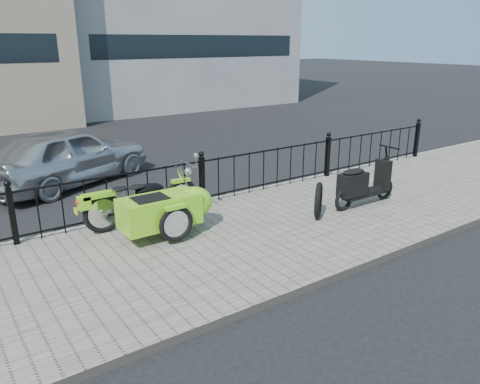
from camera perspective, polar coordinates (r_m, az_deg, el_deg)
ground at (r=8.55m, az=-0.11°, el=-4.47°), size 120.00×120.00×0.00m
sidewalk at (r=8.15m, az=1.90°, el=-5.19°), size 30.00×3.80×0.12m
curb at (r=9.67m, az=-4.99°, el=-1.45°), size 30.00×0.10×0.12m
iron_fence at (r=9.39m, az=-4.65°, el=1.35°), size 14.11×0.11×1.08m
motorcycle_sidecar at (r=8.01m, az=-9.08°, el=-1.73°), size 2.28×1.48×0.98m
scooter at (r=9.51m, az=14.63°, el=0.86°), size 1.67×0.49×1.13m
spare_tire at (r=8.72m, az=9.54°, el=-1.01°), size 0.58×0.52×0.69m
sedan_car at (r=11.71m, az=-20.26°, el=4.17°), size 4.36×3.11×1.38m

